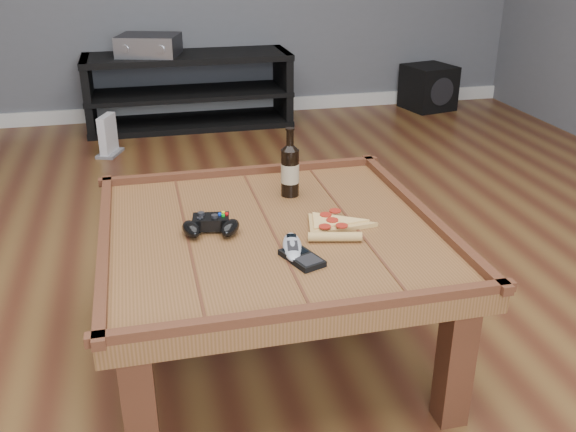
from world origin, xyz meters
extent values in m
plane|color=#462214|center=(0.00, 0.00, 0.00)|extent=(6.00, 6.00, 0.00)
cube|color=silver|center=(0.00, 2.99, 0.05)|extent=(5.00, 0.02, 0.10)
cube|color=#583719|center=(0.00, 0.00, 0.42)|extent=(1.00, 1.00, 0.06)
cube|color=#3D1F10|center=(-0.42, -0.42, 0.20)|extent=(0.08, 0.08, 0.39)
cube|color=#3D1F10|center=(0.42, -0.42, 0.20)|extent=(0.08, 0.08, 0.39)
cube|color=#3D1F10|center=(-0.42, 0.42, 0.20)|extent=(0.08, 0.08, 0.39)
cube|color=#3D1F10|center=(0.42, 0.42, 0.20)|extent=(0.08, 0.08, 0.39)
cube|color=#3D1F10|center=(0.00, 0.48, 0.46)|extent=(1.03, 0.03, 0.03)
cube|color=#3D1F10|center=(0.00, -0.48, 0.46)|extent=(1.03, 0.03, 0.03)
cube|color=#3D1F10|center=(0.48, 0.00, 0.46)|extent=(0.03, 1.03, 0.03)
cube|color=#3D1F10|center=(-0.48, 0.00, 0.46)|extent=(0.03, 1.03, 0.03)
cube|color=black|center=(0.00, 2.75, 0.48)|extent=(1.40, 0.45, 0.04)
cube|color=black|center=(0.00, 2.75, 0.23)|extent=(1.40, 0.45, 0.03)
cube|color=black|center=(0.00, 2.75, 0.02)|extent=(1.40, 0.45, 0.04)
cube|color=black|center=(-0.67, 2.75, 0.25)|extent=(0.05, 0.44, 0.50)
cube|color=black|center=(0.67, 2.75, 0.25)|extent=(0.05, 0.44, 0.50)
cylinder|color=black|center=(0.12, 0.25, 0.53)|extent=(0.06, 0.06, 0.16)
cone|color=black|center=(0.12, 0.25, 0.62)|extent=(0.06, 0.06, 0.03)
cylinder|color=black|center=(0.12, 0.25, 0.65)|extent=(0.02, 0.02, 0.06)
cylinder|color=black|center=(0.12, 0.25, 0.68)|extent=(0.03, 0.03, 0.01)
cylinder|color=tan|center=(0.12, 0.25, 0.53)|extent=(0.06, 0.06, 0.07)
cube|color=black|center=(-0.18, 0.04, 0.48)|extent=(0.12, 0.08, 0.04)
ellipsoid|color=black|center=(-0.24, 0.01, 0.47)|extent=(0.07, 0.10, 0.04)
ellipsoid|color=black|center=(-0.13, -0.01, 0.47)|extent=(0.09, 0.10, 0.04)
cylinder|color=black|center=(-0.20, 0.05, 0.50)|extent=(0.02, 0.02, 0.01)
cylinder|color=black|center=(-0.17, 0.02, 0.50)|extent=(0.02, 0.02, 0.01)
cylinder|color=yellow|center=(-0.14, 0.05, 0.50)|extent=(0.01, 0.01, 0.01)
cylinder|color=red|center=(-0.13, 0.04, 0.50)|extent=(0.01, 0.01, 0.01)
cylinder|color=#0C33CC|center=(-0.15, 0.04, 0.50)|extent=(0.01, 0.01, 0.01)
cylinder|color=#0C9919|center=(-0.14, 0.03, 0.50)|extent=(0.01, 0.01, 0.01)
cylinder|color=tan|center=(0.16, -0.13, 0.46)|extent=(0.16, 0.06, 0.03)
cylinder|color=maroon|center=(0.15, -0.06, 0.47)|extent=(0.04, 0.04, 0.00)
cylinder|color=maroon|center=(0.20, -0.07, 0.47)|extent=(0.04, 0.04, 0.00)
cylinder|color=maroon|center=(0.18, -0.02, 0.47)|extent=(0.04, 0.04, 0.00)
cylinder|color=maroon|center=(0.18, 0.02, 0.47)|extent=(0.04, 0.04, 0.00)
cylinder|color=maroon|center=(0.21, 0.04, 0.47)|extent=(0.04, 0.04, 0.00)
cube|color=black|center=(0.04, -0.22, 0.46)|extent=(0.11, 0.15, 0.02)
cube|color=black|center=(0.03, -0.19, 0.47)|extent=(0.07, 0.07, 0.00)
cube|color=black|center=(0.05, -0.25, 0.47)|extent=(0.07, 0.07, 0.00)
ellipsoid|color=#9A9EA7|center=(0.03, -0.15, 0.46)|extent=(0.08, 0.18, 0.03)
cube|color=black|center=(0.04, -0.11, 0.47)|extent=(0.03, 0.03, 0.00)
cube|color=black|center=(0.02, -0.17, 0.47)|extent=(0.04, 0.06, 0.00)
cube|color=black|center=(-0.25, 2.75, 0.57)|extent=(0.46, 0.41, 0.13)
cube|color=#ADB0B7|center=(-0.29, 2.60, 0.57)|extent=(0.37, 0.12, 0.13)
cylinder|color=#ADB0B7|center=(-0.40, 2.63, 0.57)|extent=(0.05, 0.03, 0.05)
cylinder|color=#ADB0B7|center=(-0.18, 2.56, 0.57)|extent=(0.05, 0.03, 0.05)
cube|color=black|center=(1.83, 2.80, 0.16)|extent=(0.39, 0.39, 0.33)
cylinder|color=black|center=(1.86, 2.64, 0.16)|extent=(0.20, 0.06, 0.21)
cube|color=gray|center=(-0.55, 2.22, 0.01)|extent=(0.17, 0.22, 0.02)
cube|color=white|center=(-0.55, 2.22, 0.13)|extent=(0.11, 0.18, 0.23)
camera|label=1|loc=(-0.35, -1.70, 1.27)|focal=40.00mm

